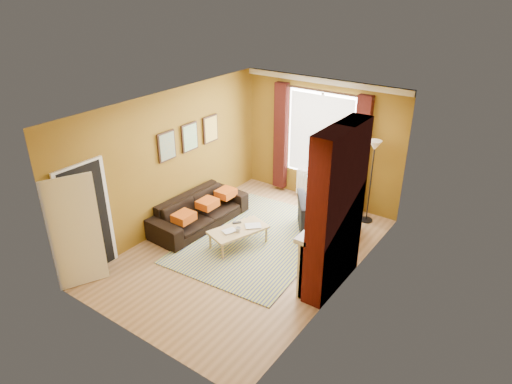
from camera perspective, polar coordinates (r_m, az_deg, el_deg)
ground at (r=8.74m, az=-0.95°, el=-7.38°), size 5.50×5.50×0.00m
room_walls at (r=7.96m, az=3.79°, el=0.41°), size 3.82×5.54×2.83m
striped_rug at (r=9.08m, az=0.21°, el=-5.93°), size 2.65×3.51×0.02m
sofa at (r=9.51m, az=-7.11°, el=-2.39°), size 0.96×2.24×0.64m
armchair at (r=9.30m, az=8.82°, el=-2.86°), size 1.51×1.47×0.74m
coffee_table at (r=8.74m, az=-2.21°, el=-4.84°), size 0.89×1.23×0.37m
wicker_stool at (r=10.38m, az=7.31°, el=-0.60°), size 0.38×0.38×0.41m
floor_lamp at (r=9.43m, az=14.47°, el=4.06°), size 0.34×0.34×1.80m
book_a at (r=8.71m, az=-3.67°, el=-4.62°), size 0.26×0.30×0.02m
book_b at (r=8.88m, az=-0.47°, el=-3.91°), size 0.38×0.37×0.02m
mug at (r=8.59m, az=-2.24°, el=-4.75°), size 0.15×0.15×0.10m
tv_remote at (r=8.91m, az=-2.42°, el=-3.84°), size 0.15×0.17×0.02m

